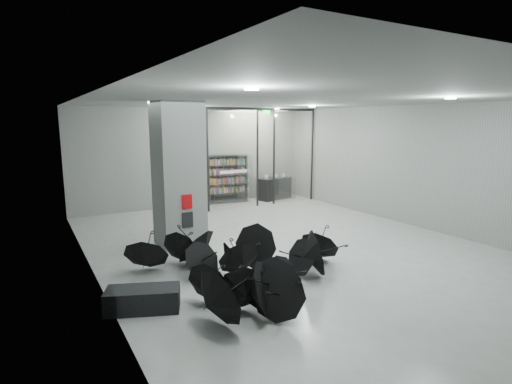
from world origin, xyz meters
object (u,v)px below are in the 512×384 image
column (178,175)px  umbrella_cluster (241,272)px  shop_counter (274,188)px  bench (143,299)px  bookshelf (227,179)px

column → umbrella_cluster: 3.85m
shop_counter → umbrella_cluster: (-5.91, -7.86, -0.18)m
bench → bookshelf: size_ratio=0.65×
column → bookshelf: 6.17m
bench → umbrella_cluster: 2.12m
column → umbrella_cluster: (0.11, -3.45, -1.69)m
bench → shop_counter: size_ratio=0.82×
column → bookshelf: column is taller
bookshelf → umbrella_cluster: 9.03m
column → shop_counter: (6.02, 4.41, -1.51)m
bench → shop_counter: shop_counter is taller
shop_counter → bench: bearing=-150.0°
shop_counter → column: bearing=-158.6°
shop_counter → umbrella_cluster: umbrella_cluster is taller
bench → shop_counter: bearing=67.2°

